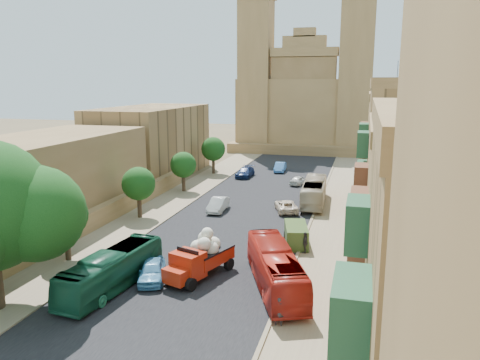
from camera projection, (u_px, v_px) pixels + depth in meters
The scene contains 29 objects.
road_surface at pixel (250, 209), 50.67m from camera, with size 14.00×140.00×0.01m, color black.
sidewalk_east at pixel (339, 215), 48.27m from camera, with size 5.00×140.00×0.01m, color #7F6E53.
sidewalk_west at pixel (168, 203), 53.07m from camera, with size 5.00×140.00×0.01m, color #7F6E53.
kerb_east at pixel (314, 213), 48.89m from camera, with size 0.25×140.00×0.12m, color #7F6E53.
kerb_west at pixel (189, 204), 52.43m from camera, with size 0.25×140.00×0.12m, color #7F6E53.
townhouse_b at pixel (436, 217), 27.51m from camera, with size 9.00×14.00×14.90m.
townhouse_c at pixel (415, 159), 40.49m from camera, with size 9.00×14.00×17.40m.
townhouse_d at pixel (403, 147), 53.88m from camera, with size 9.00×14.00×15.90m.
west_wall at pixel (96, 218), 44.19m from camera, with size 1.00×40.00×1.80m, color olive.
west_building_low at pixel (29, 185), 43.01m from camera, with size 10.00×28.00×8.40m, color brown.
west_building_mid at pixel (152, 142), 67.43m from camera, with size 10.00×22.00×10.00m, color olive.
church at pixel (307, 102), 94.67m from camera, with size 28.00×22.50×36.30m.
street_tree_a at pixel (65, 216), 35.46m from camera, with size 3.42×3.42×5.26m.
street_tree_b at pixel (139, 184), 46.81m from camera, with size 3.36×3.36×5.17m.
street_tree_c at pixel (183, 165), 58.18m from camera, with size 3.24×3.24×4.99m.
street_tree_d at pixel (213, 149), 69.46m from camera, with size 3.57×3.57×5.49m.
red_truck at pixel (200, 257), 32.73m from camera, with size 3.89×6.10×3.37m.
olive_pickup at pixel (296, 235), 39.40m from camera, with size 2.62×4.37×1.68m.
bus_green_north at pixel (112, 270), 30.84m from camera, with size 2.19×9.36×2.61m, color #165337.
bus_red_east at pixel (275, 268), 30.86m from camera, with size 2.36×10.07×2.80m, color #B32217.
bus_cream_east at pixel (314, 192), 52.41m from camera, with size 2.34×10.00×2.79m, color #C1B092.
car_blue_a at pixel (152, 270), 32.29m from camera, with size 1.69×4.21×1.43m, color #4C95C2.
car_white_a at pixel (218, 205), 49.61m from camera, with size 1.50×4.30×1.42m, color #BCBDBA.
car_cream at pixel (286, 206), 49.47m from camera, with size 2.07×4.48×1.24m, color beige.
car_dkblue at pixel (245, 172), 67.42m from camera, with size 1.98×4.87×1.41m, color #0F1E46.
car_white_b at pixel (299, 180), 62.36m from camera, with size 1.45×3.60×1.23m, color beige.
car_blue_b at pixel (280, 167), 71.47m from camera, with size 1.48×4.25×1.40m, color #417FCB.
pedestrian_a at pixel (279, 311), 26.24m from camera, with size 0.64×0.42×1.75m, color #2C2B2F.
pedestrian_c at pixel (305, 243), 37.42m from camera, with size 1.02×0.43×1.74m, color #2D2D2E.
Camera 1 is at (11.64, -17.55, 13.48)m, focal length 35.00 mm.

